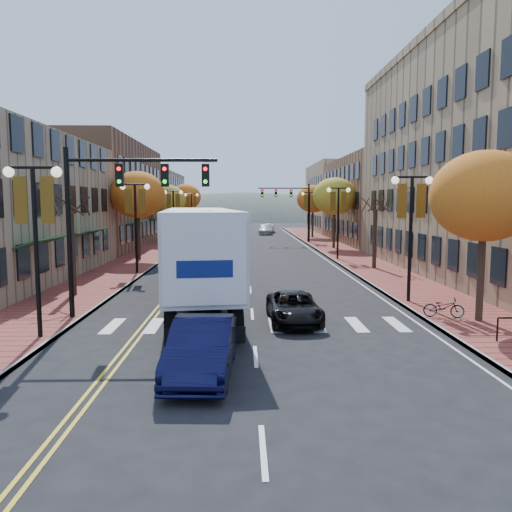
{
  "coord_description": "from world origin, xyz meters",
  "views": [
    {
      "loc": [
        -0.38,
        -17.25,
        4.82
      ],
      "look_at": [
        0.25,
        7.12,
        2.2
      ],
      "focal_mm": 35.0,
      "sensor_mm": 36.0,
      "label": 1
    }
  ],
  "objects": [
    {
      "name": "tree_right_d",
      "position": [
        9.0,
        50.0,
        5.29
      ],
      "size": [
        4.35,
        4.35,
        7.0
      ],
      "color": "#382619",
      "rests_on": "sidewalk_right"
    },
    {
      "name": "building_right_far",
      "position": [
        18.5,
        64.0,
        5.5
      ],
      "size": [
        15.0,
        20.0,
        11.0
      ],
      "primitive_type": "cube",
      "color": "#9E8966",
      "rests_on": "ground"
    },
    {
      "name": "building_left_mid",
      "position": [
        -17.0,
        36.0,
        5.5
      ],
      "size": [
        12.0,
        24.0,
        11.0
      ],
      "primitive_type": "cube",
      "color": "brown",
      "rests_on": "ground"
    },
    {
      "name": "bicycle",
      "position": [
        7.8,
        2.54,
        0.57
      ],
      "size": [
        1.68,
        0.91,
        0.84
      ],
      "primitive_type": "imported",
      "rotation": [
        0.0,
        0.0,
        1.34
      ],
      "color": "gray",
      "rests_on": "sidewalk_right"
    },
    {
      "name": "sidewalk_left",
      "position": [
        -9.0,
        32.5,
        0.07
      ],
      "size": [
        4.0,
        85.0,
        0.15
      ],
      "primitive_type": "cube",
      "color": "brown",
      "rests_on": "ground"
    },
    {
      "name": "car_far_white",
      "position": [
        -2.51,
        48.76,
        0.71
      ],
      "size": [
        2.12,
        4.31,
        1.42
      ],
      "primitive_type": "imported",
      "rotation": [
        0.0,
        0.0,
        0.11
      ],
      "color": "white",
      "rests_on": "ground"
    },
    {
      "name": "ground",
      "position": [
        0.0,
        0.0,
        0.0
      ],
      "size": [
        200.0,
        200.0,
        0.0
      ],
      "primitive_type": "plane",
      "color": "black",
      "rests_on": "ground"
    },
    {
      "name": "tree_right_b",
      "position": [
        9.0,
        18.0,
        2.25
      ],
      "size": [
        0.28,
        0.28,
        4.2
      ],
      "color": "#382619",
      "rests_on": "sidewalk_right"
    },
    {
      "name": "tree_right_a",
      "position": [
        9.0,
        2.0,
        5.05
      ],
      "size": [
        4.16,
        4.16,
        6.69
      ],
      "color": "#382619",
      "rests_on": "sidewalk_right"
    },
    {
      "name": "tree_left_d",
      "position": [
        -9.0,
        58.0,
        5.6
      ],
      "size": [
        4.61,
        4.61,
        7.42
      ],
      "color": "#382619",
      "rests_on": "sidewalk_left"
    },
    {
      "name": "lamp_left_b",
      "position": [
        -7.5,
        16.0,
        4.29
      ],
      "size": [
        1.96,
        0.36,
        6.05
      ],
      "color": "black",
      "rests_on": "ground"
    },
    {
      "name": "semi_truck",
      "position": [
        -2.59,
        7.36,
        2.63
      ],
      "size": [
        4.86,
        18.23,
        4.51
      ],
      "rotation": [
        0.0,
        0.0,
        0.11
      ],
      "color": "black",
      "rests_on": "ground"
    },
    {
      "name": "black_suv",
      "position": [
        1.66,
        2.48,
        0.6
      ],
      "size": [
        2.11,
        4.39,
        1.21
      ],
      "primitive_type": "imported",
      "rotation": [
        0.0,
        0.0,
        0.03
      ],
      "color": "black",
      "rests_on": "ground"
    },
    {
      "name": "lamp_left_c",
      "position": [
        -7.5,
        34.0,
        4.29
      ],
      "size": [
        1.96,
        0.36,
        6.05
      ],
      "color": "black",
      "rests_on": "ground"
    },
    {
      "name": "lamp_right_b",
      "position": [
        7.5,
        24.0,
        4.29
      ],
      "size": [
        1.96,
        0.36,
        6.05
      ],
      "color": "black",
      "rests_on": "ground"
    },
    {
      "name": "lamp_right_c",
      "position": [
        7.5,
        42.0,
        4.29
      ],
      "size": [
        1.96,
        0.36,
        6.05
      ],
      "color": "black",
      "rests_on": "ground"
    },
    {
      "name": "lamp_left_d",
      "position": [
        -7.5,
        52.0,
        4.29
      ],
      "size": [
        1.96,
        0.36,
        6.05
      ],
      "color": "black",
      "rests_on": "ground"
    },
    {
      "name": "traffic_mast_far",
      "position": [
        5.48,
        42.0,
        4.92
      ],
      "size": [
        6.1,
        0.34,
        7.0
      ],
      "color": "black",
      "rests_on": "ground"
    },
    {
      "name": "sidewalk_right",
      "position": [
        9.0,
        32.5,
        0.07
      ],
      "size": [
        4.0,
        85.0,
        0.15
      ],
      "primitive_type": "cube",
      "color": "brown",
      "rests_on": "ground"
    },
    {
      "name": "navy_sedan",
      "position": [
        -1.54,
        -3.63,
        0.78
      ],
      "size": [
        1.86,
        4.83,
        1.57
      ],
      "primitive_type": "imported",
      "rotation": [
        0.0,
        0.0,
        -0.04
      ],
      "color": "black",
      "rests_on": "ground"
    },
    {
      "name": "tree_right_c",
      "position": [
        9.0,
        34.0,
        5.45
      ],
      "size": [
        4.48,
        4.48,
        7.21
      ],
      "color": "#382619",
      "rests_on": "sidewalk_right"
    },
    {
      "name": "tree_left_a",
      "position": [
        -9.0,
        8.0,
        2.25
      ],
      "size": [
        0.28,
        0.28,
        4.2
      ],
      "color": "#382619",
      "rests_on": "sidewalk_left"
    },
    {
      "name": "lamp_right_a",
      "position": [
        7.5,
        6.0,
        4.29
      ],
      "size": [
        1.96,
        0.36,
        6.05
      ],
      "color": "black",
      "rests_on": "ground"
    },
    {
      "name": "tree_left_b",
      "position": [
        -9.0,
        24.0,
        5.45
      ],
      "size": [
        4.48,
        4.48,
        7.21
      ],
      "color": "#382619",
      "rests_on": "sidewalk_left"
    },
    {
      "name": "traffic_mast_near",
      "position": [
        -5.48,
        3.0,
        4.92
      ],
      "size": [
        6.1,
        0.35,
        7.0
      ],
      "color": "black",
      "rests_on": "ground"
    },
    {
      "name": "building_right_mid",
      "position": [
        18.5,
        42.0,
        5.0
      ],
      "size": [
        15.0,
        24.0,
        10.0
      ],
      "primitive_type": "cube",
      "color": "brown",
      "rests_on": "ground"
    },
    {
      "name": "tree_left_c",
      "position": [
        -9.0,
        40.0,
        5.05
      ],
      "size": [
        4.16,
        4.16,
        6.69
      ],
      "color": "#382619",
      "rests_on": "sidewalk_left"
    },
    {
      "name": "car_far_oncoming",
      "position": [
        3.85,
        63.31,
        0.7
      ],
      "size": [
        1.97,
        4.4,
        1.4
      ],
      "primitive_type": "imported",
      "rotation": [
        0.0,
        0.0,
        3.03
      ],
      "color": "#ABACB3",
      "rests_on": "ground"
    },
    {
      "name": "building_left_far",
      "position": [
        -17.0,
        61.0,
        4.75
      ],
      "size": [
        12.0,
        26.0,
        9.5
      ],
      "primitive_type": "cube",
      "color": "#9E8966",
      "rests_on": "ground"
    },
    {
      "name": "car_far_silver",
      "position": [
        3.03,
        58.08,
        0.74
      ],
      "size": [
        2.43,
        5.26,
        1.49
      ],
      "primitive_type": "imported",
      "rotation": [
        0.0,
        0.0,
        -0.07
      ],
      "color": "#B0B0B8",
      "rests_on": "ground"
    },
    {
      "name": "lamp_left_a",
      "position": [
        -7.5,
        0.0,
        4.29
      ],
      "size": [
        1.96,
        0.36,
        6.05
      ],
      "color": "black",
      "rests_on": "ground"
    }
  ]
}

